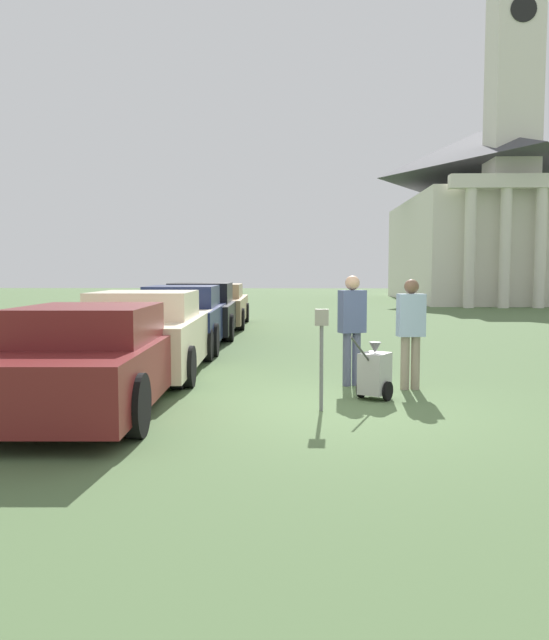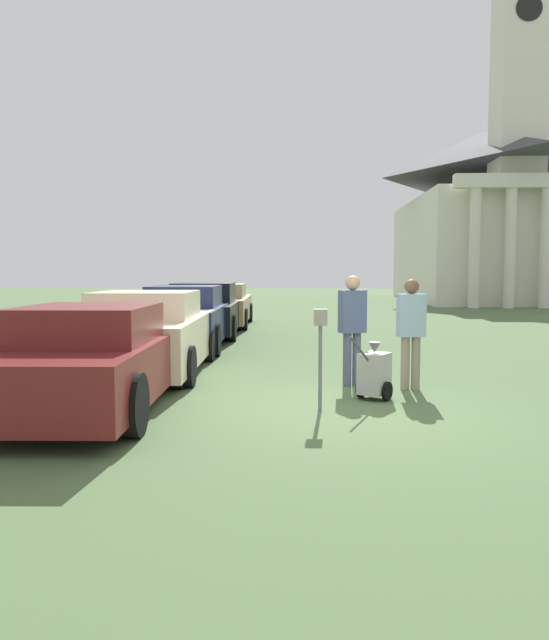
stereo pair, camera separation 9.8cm
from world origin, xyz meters
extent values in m
plane|color=#4C663D|center=(0.00, 0.00, 0.00)|extent=(120.00, 120.00, 0.00)
cube|color=maroon|center=(-3.13, -0.14, 0.57)|extent=(2.00, 4.74, 0.74)
cube|color=maroon|center=(-3.13, -0.33, 1.18)|extent=(1.69, 2.02, 0.48)
cylinder|color=black|center=(-4.09, 1.28, 0.37)|extent=(0.20, 0.74, 0.74)
cylinder|color=black|center=(-2.28, 1.34, 0.37)|extent=(0.20, 0.74, 0.74)
cylinder|color=black|center=(-2.18, -1.56, 0.37)|extent=(0.20, 0.74, 0.74)
cube|color=beige|center=(-3.13, 2.90, 0.61)|extent=(2.10, 4.73, 0.85)
cube|color=beige|center=(-3.13, 2.72, 1.27)|extent=(1.78, 2.02, 0.48)
cylinder|color=black|center=(-4.14, 4.32, 0.34)|extent=(0.20, 0.68, 0.68)
cylinder|color=black|center=(-2.23, 4.38, 0.34)|extent=(0.20, 0.68, 0.68)
cylinder|color=black|center=(-4.04, 1.43, 0.34)|extent=(0.20, 0.68, 0.68)
cylinder|color=black|center=(-2.13, 1.49, 0.34)|extent=(0.20, 0.68, 0.68)
cube|color=#19234C|center=(-3.13, 6.70, 0.61)|extent=(1.97, 5.16, 0.82)
cube|color=#19234C|center=(-3.13, 6.50, 1.27)|extent=(1.65, 2.19, 0.50)
cylinder|color=black|center=(-4.07, 8.25, 0.37)|extent=(0.20, 0.74, 0.73)
cylinder|color=black|center=(-2.31, 8.31, 0.37)|extent=(0.20, 0.74, 0.73)
cylinder|color=black|center=(-3.96, 5.09, 0.37)|extent=(0.20, 0.74, 0.73)
cylinder|color=black|center=(-2.20, 5.15, 0.37)|extent=(0.20, 0.74, 0.73)
cube|color=black|center=(-3.13, 9.59, 0.59)|extent=(2.04, 5.05, 0.77)
cube|color=black|center=(-3.13, 9.39, 1.26)|extent=(1.72, 2.15, 0.57)
cylinder|color=black|center=(-4.10, 11.11, 0.37)|extent=(0.20, 0.75, 0.74)
cylinder|color=black|center=(-2.27, 11.17, 0.37)|extent=(0.20, 0.75, 0.74)
cylinder|color=black|center=(-4.00, 8.01, 0.37)|extent=(0.20, 0.75, 0.74)
cylinder|color=black|center=(-2.16, 8.08, 0.37)|extent=(0.20, 0.75, 0.74)
cube|color=tan|center=(-3.13, 12.88, 0.59)|extent=(2.09, 5.25, 0.79)
cube|color=tan|center=(-3.13, 12.67, 1.21)|extent=(1.76, 2.24, 0.46)
cylinder|color=black|center=(-4.13, 14.46, 0.35)|extent=(0.20, 0.71, 0.70)
cylinder|color=black|center=(-2.25, 14.52, 0.35)|extent=(0.20, 0.71, 0.70)
cylinder|color=black|center=(-4.02, 11.24, 0.35)|extent=(0.20, 0.71, 0.70)
cylinder|color=black|center=(-2.14, 11.30, 0.35)|extent=(0.20, 0.71, 0.70)
cylinder|color=slate|center=(-0.05, -0.13, 0.58)|extent=(0.05, 0.05, 1.15)
cube|color=gray|center=(-0.05, -0.13, 1.26)|extent=(0.18, 0.09, 0.22)
cylinder|color=#515670|center=(0.60, 1.78, 0.44)|extent=(0.14, 0.14, 0.88)
cylinder|color=#515670|center=(0.44, 1.72, 0.44)|extent=(0.14, 0.14, 0.88)
cube|color=#4C597F|center=(0.52, 1.75, 1.22)|extent=(0.47, 0.36, 0.69)
sphere|color=tan|center=(0.52, 1.75, 1.69)|extent=(0.24, 0.24, 0.24)
cylinder|color=gray|center=(1.50, 1.46, 0.42)|extent=(0.14, 0.14, 0.85)
cylinder|color=gray|center=(1.33, 1.44, 0.42)|extent=(0.14, 0.14, 0.85)
cube|color=#99B2CC|center=(1.42, 1.45, 1.19)|extent=(0.45, 0.28, 0.67)
sphere|color=brown|center=(1.42, 1.45, 1.64)|extent=(0.23, 0.23, 0.23)
cube|color=#B2B2AD|center=(0.76, 0.67, 0.38)|extent=(0.54, 0.56, 0.60)
cone|color=#59595B|center=(0.76, 0.67, 0.76)|extent=(0.18, 0.18, 0.16)
cylinder|color=#4C4C4C|center=(0.51, 0.27, 0.78)|extent=(0.34, 0.52, 0.43)
cylinder|color=black|center=(0.58, 0.78, 0.14)|extent=(0.19, 0.26, 0.28)
cylinder|color=black|center=(0.94, 0.56, 0.14)|extent=(0.19, 0.26, 0.28)
cube|color=silver|center=(11.06, 32.05, 3.18)|extent=(8.84, 15.38, 6.36)
pyramid|color=#424247|center=(11.06, 32.05, 9.21)|extent=(9.02, 15.69, 2.86)
cylinder|color=silver|center=(8.41, 23.76, 3.02)|extent=(0.56, 0.56, 6.04)
cylinder|color=silver|center=(10.18, 23.76, 3.02)|extent=(0.56, 0.56, 6.04)
cylinder|color=silver|center=(11.95, 23.76, 3.02)|extent=(0.56, 0.56, 6.04)
cube|color=silver|center=(11.06, 23.76, 6.39)|extent=(7.51, 0.70, 0.70)
cube|color=silver|center=(11.06, 25.86, 11.97)|extent=(2.40, 2.40, 11.24)
cylinder|color=black|center=(11.06, 24.64, 15.12)|extent=(1.32, 0.06, 1.32)
camera|label=1|loc=(-0.39, -8.42, 1.88)|focal=35.00mm
camera|label=2|loc=(-0.29, -8.41, 1.88)|focal=35.00mm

